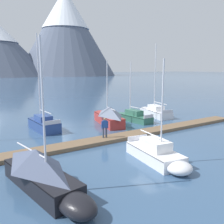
# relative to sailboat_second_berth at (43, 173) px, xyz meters

# --- Properties ---
(ground_plane) EXTENTS (700.00, 700.00, 0.00)m
(ground_plane) POSITION_rel_sailboat_second_berth_xyz_m (8.46, 2.03, -0.91)
(ground_plane) COLOR #38567A
(mountain_shoulder_ridge) EXTENTS (82.51, 82.51, 70.03)m
(mountain_shoulder_ridge) POSITION_rel_sailboat_second_berth_xyz_m (69.69, 195.22, 35.87)
(mountain_shoulder_ridge) COLOR slate
(mountain_shoulder_ridge) RESTS_ON ground
(dock) EXTENTS (28.88, 3.70, 0.30)m
(dock) POSITION_rel_sailboat_second_berth_xyz_m (8.46, 6.03, -0.77)
(dock) COLOR brown
(dock) RESTS_ON ground
(sailboat_second_berth) EXTENTS (3.11, 7.22, 7.44)m
(sailboat_second_berth) POSITION_rel_sailboat_second_berth_xyz_m (0.00, 0.00, 0.00)
(sailboat_second_berth) COLOR black
(sailboat_second_berth) RESTS_ON ground
(sailboat_mid_dock_port) EXTENTS (2.23, 5.76, 9.29)m
(sailboat_mid_dock_port) POSITION_rel_sailboat_second_berth_xyz_m (3.10, 12.69, -0.28)
(sailboat_mid_dock_port) COLOR navy
(sailboat_mid_dock_port) RESTS_ON ground
(sailboat_mid_dock_starboard) EXTENTS (2.13, 5.54, 6.58)m
(sailboat_mid_dock_starboard) POSITION_rel_sailboat_second_berth_xyz_m (7.40, 0.12, -0.36)
(sailboat_mid_dock_starboard) COLOR white
(sailboat_mid_dock_starboard) RESTS_ON ground
(sailboat_far_berth) EXTENTS (2.71, 7.10, 6.81)m
(sailboat_far_berth) POSITION_rel_sailboat_second_berth_xyz_m (9.94, 11.59, 0.02)
(sailboat_far_berth) COLOR #B2332D
(sailboat_far_berth) RESTS_ON ground
(sailboat_outer_slip) EXTENTS (2.20, 5.48, 6.73)m
(sailboat_outer_slip) POSITION_rel_sailboat_second_berth_xyz_m (13.26, 11.67, -0.40)
(sailboat_outer_slip) COLOR #336B56
(sailboat_outer_slip) RESTS_ON ground
(sailboat_end_of_dock) EXTENTS (2.66, 6.45, 9.03)m
(sailboat_end_of_dock) POSITION_rel_sailboat_second_berth_xyz_m (17.45, 12.91, -0.35)
(sailboat_end_of_dock) COLOR silver
(sailboat_end_of_dock) RESTS_ON ground
(person_on_dock) EXTENTS (0.58, 0.30, 1.69)m
(person_on_dock) POSITION_rel_sailboat_second_berth_xyz_m (6.63, 6.01, 0.35)
(person_on_dock) COLOR #384256
(person_on_dock) RESTS_ON dock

